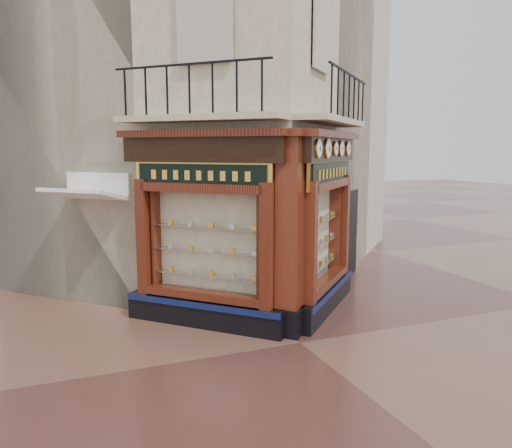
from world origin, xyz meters
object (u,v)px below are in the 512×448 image
clock_e (348,149)px  awning (90,312)px  clock_c (335,149)px  clock_b (328,149)px  corner_pilaster (290,237)px  signboard_left (201,175)px  clock_a (318,148)px  clock_d (341,149)px  signboard_right (330,173)px

clock_e → awning: clock_e is taller
clock_c → clock_b: bearing=-180.0°
corner_pilaster → clock_b: bearing=-22.1°
awning → signboard_left: size_ratio=0.78×
clock_a → clock_d: (1.30, 1.30, 0.00)m
clock_a → signboard_left: size_ratio=0.17×
clock_d → signboard_left: clock_d is taller
clock_a → clock_c: clock_a is taller
clock_e → clock_a: bearing=-180.0°
clock_a → signboard_right: 1.47m
clock_c → clock_d: 0.53m
clock_e → signboard_right: clock_e is taller
clock_c → clock_e: (0.85, 0.85, -0.00)m
awning → clock_d: bearing=-151.2°
awning → clock_c: bearing=-156.1°
clock_a → clock_d: bearing=0.0°
corner_pilaster → clock_a: bearing=-48.5°
clock_c → clock_a: bearing=-180.0°
corner_pilaster → clock_e: (2.34, 1.74, 1.67)m
signboard_left → signboard_right: bearing=-135.0°
clock_a → signboard_left: (-2.03, 1.05, -0.52)m
clock_d → awning: clock_d is taller
awning → signboard_right: signboard_right is taller
awning → clock_b: bearing=-162.6°
clock_b → clock_c: (0.45, 0.45, 0.00)m
corner_pilaster → clock_a: 1.77m
clock_c → awning: bearing=113.9°
awning → signboard_right: (5.01, -1.83, 3.10)m
clock_c → clock_d: clock_d is taller
clock_a → clock_e: 2.51m
clock_c → signboard_left: (-2.96, 0.12, -0.52)m
clock_b → corner_pilaster: bearing=157.9°
clock_b → clock_c: 0.63m
clock_c → clock_e: clock_e is taller
clock_b → clock_c: size_ratio=1.30×
clock_c → clock_e: size_ratio=0.86×
signboard_left → signboard_right: (2.92, 0.00, 0.00)m
clock_d → signboard_left: bearing=139.3°
signboard_left → signboard_right: 2.92m
corner_pilaster → clock_a: (0.57, -0.03, 1.67)m
signboard_left → awning: bearing=3.8°
clock_c → signboard_left: size_ratio=0.14×
clock_c → awning: (-5.04, 1.95, -3.62)m
awning → signboard_left: bearing=-176.2°
clock_e → awning: (-5.89, 1.10, -3.62)m
awning → clock_e: bearing=-145.6°
clock_a → clock_e: (1.77, 1.77, 0.00)m
clock_c → awning: size_ratio=0.18×
awning → signboard_left: (2.09, -1.83, 3.10)m
clock_a → clock_b: size_ratio=0.91×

